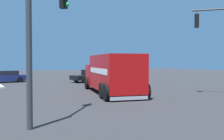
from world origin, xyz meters
name	(u,v)px	position (x,y,z in m)	size (l,w,h in m)	color
ground_plane	(113,92)	(0.00, 0.00, 0.00)	(100.00, 100.00, 0.00)	#2B2B2D
delivery_truck	(112,73)	(-0.71, 0.48, 1.46)	(8.59, 4.64, 2.78)	red
traffic_light_secondary	(43,16)	(-6.81, 7.05, 4.02)	(2.79, 2.44, 6.20)	#38383D
pickup_black	(93,75)	(9.51, -2.99, 0.73)	(2.63, 5.36, 1.38)	black
sedan_navy	(5,77)	(13.62, 5.87, 0.63)	(2.24, 4.40, 1.31)	navy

